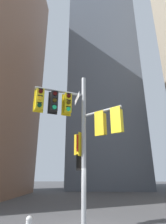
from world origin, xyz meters
TOP-DOWN VIEW (x-y plane):
  - building_mid_block at (3.01, 25.04)m, footprint 12.89×12.89m
  - signal_pole_assembly at (-0.25, -0.41)m, footprint 4.10×2.01m

SIDE VIEW (x-z plane):
  - signal_pole_assembly at x=-0.25m, z-range 0.86..8.05m
  - building_mid_block at x=3.01m, z-range 0.00..53.21m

